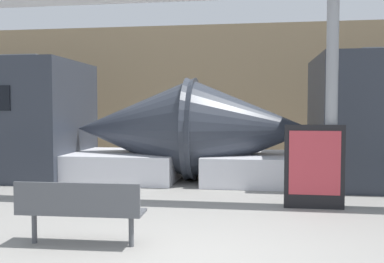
{
  "coord_description": "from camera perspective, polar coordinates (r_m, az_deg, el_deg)",
  "views": [
    {
      "loc": [
        0.91,
        -4.85,
        1.84
      ],
      "look_at": [
        -0.27,
        3.29,
        1.4
      ],
      "focal_mm": 40.0,
      "sensor_mm": 36.0,
      "label": 1
    }
  ],
  "objects": [
    {
      "name": "station_wall",
      "position": [
        16.25,
        5.01,
        5.36
      ],
      "size": [
        56.0,
        0.2,
        5.0
      ],
      "primitive_type": "cube",
      "color": "#9E8460",
      "rests_on": "ground_plane"
    },
    {
      "name": "support_column_near",
      "position": [
        8.32,
        18.12,
        3.9
      ],
      "size": [
        0.22,
        0.22,
        3.97
      ],
      "primitive_type": "cylinder",
      "color": "gray",
      "rests_on": "ground_plane"
    },
    {
      "name": "poster_board",
      "position": [
        8.16,
        16.0,
        -4.5
      ],
      "size": [
        1.08,
        0.07,
        1.55
      ],
      "color": "black",
      "rests_on": "ground_plane"
    },
    {
      "name": "bench_near",
      "position": [
        5.95,
        -14.77,
        -9.75
      ],
      "size": [
        1.71,
        0.49,
        0.88
      ],
      "rotation": [
        0.0,
        0.0,
        0.03
      ],
      "color": "#4C4F54",
      "rests_on": "ground_plane"
    }
  ]
}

